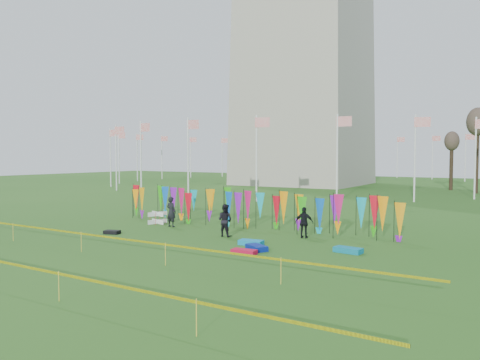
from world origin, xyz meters
The scene contains 13 objects.
ground centered at (0.00, 0.00, 0.00)m, with size 160.00×160.00×0.00m, color #255517.
flagpole_ring centered at (-14.00, 48.00, 4.00)m, with size 57.40×56.16×8.00m.
banner_row centered at (0.28, 7.02, 1.30)m, with size 18.64×0.64×2.18m.
caution_tape_near centered at (-0.22, -2.90, 0.78)m, with size 26.00×0.02×0.90m.
box_kite centered at (-4.91, 5.31, 0.39)m, with size 0.70×0.70×0.77m.
person_left centered at (-3.43, 4.87, 0.90)m, with size 0.66×0.48×1.81m, color black.
person_mid centered at (1.19, 3.75, 0.86)m, with size 0.84×0.52×1.72m, color black.
person_right centered at (4.93, 5.51, 0.80)m, with size 0.94×0.54×1.61m, color black.
kite_bag_turquoise centered at (3.53, 2.48, 0.12)m, with size 1.15×0.58×0.23m, color #0D8CC9.
kite_bag_blue centered at (4.38, 1.52, 0.12)m, with size 1.11×0.58×0.23m, color #092193.
kite_bag_red centered at (4.32, 0.52, 0.10)m, with size 1.09×0.50×0.20m, color red.
kite_bag_black centered at (-4.50, 1.18, 0.10)m, with size 0.83×0.48×0.19m, color black.
kite_bag_teal centered at (8.07, 3.17, 0.12)m, with size 1.21×0.58×0.23m, color #0B7C9F.
Camera 1 is at (14.74, -16.61, 4.26)m, focal length 35.00 mm.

